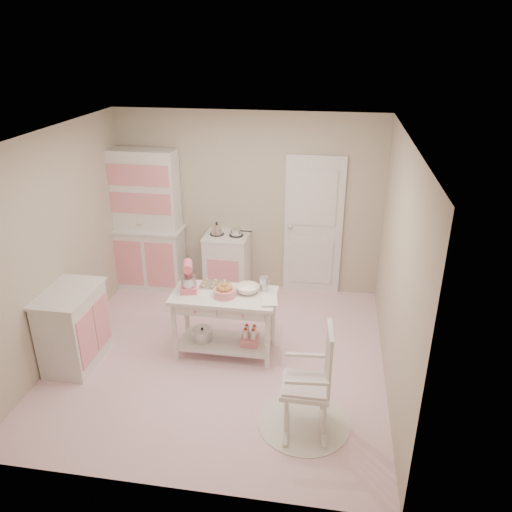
{
  "coord_description": "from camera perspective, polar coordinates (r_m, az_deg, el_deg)",
  "views": [
    {
      "loc": [
        1.2,
        -4.8,
        3.53
      ],
      "look_at": [
        0.33,
        0.6,
        1.08
      ],
      "focal_mm": 35.0,
      "sensor_mm": 36.0,
      "label": 1
    }
  ],
  "objects": [
    {
      "name": "work_table",
      "position": [
        5.93,
        -3.58,
        -7.75
      ],
      "size": [
        1.2,
        0.6,
        0.8
      ],
      "primitive_type": "cube",
      "color": "white",
      "rests_on": "ground"
    },
    {
      "name": "stand_mixer",
      "position": [
        5.77,
        -7.77,
        -2.43
      ],
      "size": [
        0.27,
        0.32,
        0.34
      ],
      "primitive_type": "cube",
      "rotation": [
        0.0,
        0.0,
        0.26
      ],
      "color": "#E8627A",
      "rests_on": "work_table"
    },
    {
      "name": "hutch",
      "position": [
        7.42,
        -12.44,
        3.95
      ],
      "size": [
        1.06,
        0.5,
        2.08
      ],
      "primitive_type": "cube",
      "color": "white",
      "rests_on": "ground"
    },
    {
      "name": "lace_rug",
      "position": [
        5.22,
        5.47,
        -18.41
      ],
      "size": [
        0.92,
        0.92,
        0.01
      ],
      "primitive_type": "cylinder",
      "color": "white",
      "rests_on": "ground"
    },
    {
      "name": "bread_basket",
      "position": [
        5.66,
        -3.61,
        -4.21
      ],
      "size": [
        0.25,
        0.25,
        0.09
      ],
      "primitive_type": "cylinder",
      "color": "pink",
      "rests_on": "work_table"
    },
    {
      "name": "base_cabinet",
      "position": [
        6.11,
        -20.13,
        -7.67
      ],
      "size": [
        0.54,
        0.84,
        0.92
      ],
      "primitive_type": "cube",
      "color": "white",
      "rests_on": "ground"
    },
    {
      "name": "rocking_chair",
      "position": [
        4.87,
        5.73,
        -13.68
      ],
      "size": [
        0.54,
        0.76,
        1.1
      ],
      "primitive_type": "cube",
      "rotation": [
        0.0,
        0.0,
        0.09
      ],
      "color": "white",
      "rests_on": "ground"
    },
    {
      "name": "door",
      "position": [
        7.13,
        6.58,
        3.38
      ],
      "size": [
        0.82,
        0.05,
        2.04
      ],
      "primitive_type": "cube",
      "color": "white",
      "rests_on": "ground"
    },
    {
      "name": "cookie_tray",
      "position": [
        5.91,
        -4.73,
        -3.35
      ],
      "size": [
        0.34,
        0.24,
        0.02
      ],
      "primitive_type": "cube",
      "color": "silver",
      "rests_on": "work_table"
    },
    {
      "name": "mixing_bowl",
      "position": [
        5.73,
        -0.98,
        -3.81
      ],
      "size": [
        0.27,
        0.27,
        0.08
      ],
      "primitive_type": "imported",
      "color": "white",
      "rests_on": "work_table"
    },
    {
      "name": "metal_pitcher",
      "position": [
        5.76,
        0.92,
        -3.2
      ],
      "size": [
        0.1,
        0.1,
        0.17
      ],
      "primitive_type": "cylinder",
      "color": "silver",
      "rests_on": "work_table"
    },
    {
      "name": "room_shell",
      "position": [
        5.3,
        -4.55,
        3.26
      ],
      "size": [
        3.84,
        3.84,
        2.62
      ],
      "color": "pink",
      "rests_on": "ground"
    },
    {
      "name": "recipe_book",
      "position": [
        5.55,
        0.6,
        -5.19
      ],
      "size": [
        0.21,
        0.26,
        0.02
      ],
      "primitive_type": "imported",
      "rotation": [
        0.0,
        0.0,
        0.16
      ],
      "color": "white",
      "rests_on": "work_table"
    },
    {
      "name": "stove",
      "position": [
        7.26,
        -3.3,
        -0.92
      ],
      "size": [
        0.62,
        0.57,
        0.92
      ],
      "primitive_type": "cube",
      "color": "white",
      "rests_on": "ground"
    }
  ]
}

